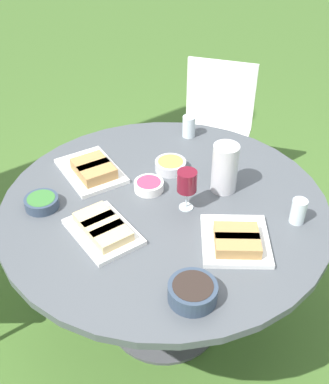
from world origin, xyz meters
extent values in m
plane|color=#446B2B|center=(0.00, 0.00, 0.00)|extent=(40.00, 40.00, 0.00)
cylinder|color=#4C4C51|center=(0.00, 0.00, 0.01)|extent=(0.57, 0.57, 0.02)
cylinder|color=#4C4C51|center=(0.00, 0.00, 0.37)|extent=(0.11, 0.11, 0.71)
cylinder|color=#4C5156|center=(0.00, 0.00, 0.75)|extent=(1.39, 1.39, 0.03)
cube|color=white|center=(1.09, 0.04, 0.45)|extent=(0.44, 0.46, 0.04)
cube|color=white|center=(1.28, 0.05, 0.68)|extent=(0.05, 0.44, 0.42)
cylinder|color=white|center=(0.89, 0.23, 0.22)|extent=(0.03, 0.03, 0.43)
cylinder|color=white|center=(0.91, -0.16, 0.22)|extent=(0.03, 0.03, 0.43)
cylinder|color=white|center=(1.26, 0.24, 0.22)|extent=(0.03, 0.03, 0.43)
cylinder|color=white|center=(1.28, -0.15, 0.22)|extent=(0.03, 0.03, 0.43)
cylinder|color=silver|center=(0.18, -0.21, 0.87)|extent=(0.11, 0.11, 0.22)
cone|color=silver|center=(0.23, -0.21, 0.97)|extent=(0.03, 0.03, 0.03)
cylinder|color=silver|center=(0.00, -0.10, 0.77)|extent=(0.06, 0.06, 0.01)
cylinder|color=silver|center=(0.00, -0.10, 0.81)|extent=(0.01, 0.01, 0.09)
cylinder|color=maroon|center=(0.00, -0.10, 0.90)|extent=(0.08, 0.08, 0.09)
cube|color=white|center=(-0.14, -0.33, 0.77)|extent=(0.34, 0.33, 0.02)
cube|color=#B2844C|center=(-0.20, -0.35, 0.81)|extent=(0.14, 0.19, 0.04)
cube|color=#B2844C|center=(-0.14, -0.33, 0.81)|extent=(0.14, 0.19, 0.04)
cube|color=white|center=(-0.26, 0.17, 0.77)|extent=(0.35, 0.37, 0.02)
cube|color=#E0C184|center=(-0.30, 0.11, 0.80)|extent=(0.17, 0.17, 0.04)
cube|color=#E0C184|center=(-0.26, 0.17, 0.80)|extent=(0.17, 0.17, 0.04)
cube|color=#E0C184|center=(-0.22, 0.22, 0.80)|extent=(0.17, 0.17, 0.04)
cube|color=white|center=(0.11, 0.39, 0.77)|extent=(0.39, 0.40, 0.02)
cube|color=#B2844C|center=(0.06, 0.34, 0.81)|extent=(0.19, 0.19, 0.05)
cube|color=#B2844C|center=(0.11, 0.39, 0.81)|extent=(0.19, 0.19, 0.05)
cylinder|color=silver|center=(0.24, 0.05, 0.79)|extent=(0.14, 0.14, 0.05)
cylinder|color=#E0C147|center=(0.24, 0.05, 0.80)|extent=(0.12, 0.12, 0.02)
cylinder|color=#334256|center=(-0.18, 0.48, 0.79)|extent=(0.14, 0.14, 0.05)
cylinder|color=#387533|center=(-0.18, 0.48, 0.80)|extent=(0.12, 0.12, 0.02)
cylinder|color=#334256|center=(-0.46, -0.25, 0.80)|extent=(0.17, 0.17, 0.06)
cylinder|color=#2D231E|center=(-0.46, -0.25, 0.81)|extent=(0.14, 0.14, 0.03)
cylinder|color=white|center=(0.07, 0.10, 0.78)|extent=(0.13, 0.13, 0.04)
cylinder|color=#D6385B|center=(0.07, 0.10, 0.80)|extent=(0.11, 0.11, 0.02)
cylinder|color=silver|center=(0.56, 0.06, 0.82)|extent=(0.07, 0.07, 0.11)
cylinder|color=silver|center=(0.06, -0.54, 0.82)|extent=(0.06, 0.06, 0.11)
camera|label=1|loc=(-1.51, -0.50, 2.05)|focal=45.00mm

